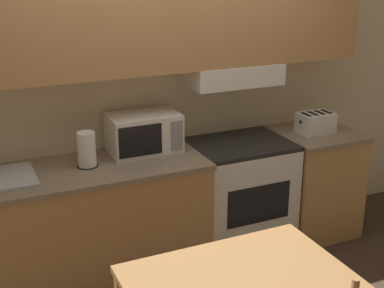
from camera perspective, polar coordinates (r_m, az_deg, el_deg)
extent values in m
plane|color=#3D2D23|center=(4.50, -3.63, -10.36)|extent=(16.00, 16.00, 0.00)
cube|color=beige|center=(4.04, -4.14, 5.70)|extent=(5.57, 0.05, 2.55)
cube|color=tan|center=(3.78, -3.31, 12.19)|extent=(3.17, 0.32, 0.58)
cube|color=white|center=(4.09, 4.45, 7.42)|extent=(0.71, 0.34, 0.16)
cube|color=tan|center=(3.86, -11.87, -8.97)|extent=(1.77, 0.64, 0.85)
cube|color=#84705B|center=(3.67, -12.34, -2.89)|extent=(1.79, 0.66, 0.04)
cube|color=tan|center=(4.62, 12.71, -4.10)|extent=(0.61, 0.64, 0.85)
cube|color=#84705B|center=(4.47, 13.13, 1.10)|extent=(0.63, 0.66, 0.04)
cube|color=white|center=(4.28, 5.02, -5.61)|extent=(0.75, 0.60, 0.85)
cube|color=black|center=(4.11, 5.20, -0.03)|extent=(0.75, 0.60, 0.03)
cube|color=black|center=(4.01, 7.16, -6.43)|extent=(0.53, 0.01, 0.30)
cylinder|color=black|center=(3.93, 3.91, -0.74)|extent=(0.11, 0.11, 0.01)
cylinder|color=black|center=(4.09, 8.09, -0.07)|extent=(0.11, 0.11, 0.01)
cylinder|color=black|center=(4.13, 2.34, 0.30)|extent=(0.11, 0.11, 0.01)
cylinder|color=black|center=(4.29, 6.39, 0.91)|extent=(0.11, 0.11, 0.01)
cube|color=white|center=(3.88, -5.18, 1.21)|extent=(0.50, 0.32, 0.28)
cube|color=black|center=(3.70, -5.51, 0.32)|extent=(0.31, 0.01, 0.22)
cube|color=gray|center=(3.80, -1.62, 0.88)|extent=(0.09, 0.01, 0.22)
cube|color=white|center=(4.41, 13.05, 2.23)|extent=(0.28, 0.19, 0.16)
cube|color=black|center=(4.32, 11.51, 2.32)|extent=(0.01, 0.02, 0.02)
cube|color=black|center=(4.33, 12.08, 3.06)|extent=(0.04, 0.13, 0.01)
cube|color=black|center=(4.37, 12.78, 3.15)|extent=(0.04, 0.13, 0.01)
cube|color=black|center=(4.41, 13.47, 3.24)|extent=(0.04, 0.13, 0.01)
cube|color=black|center=(4.45, 14.14, 3.33)|extent=(0.04, 0.13, 0.01)
cylinder|color=black|center=(3.69, -11.06, -2.30)|extent=(0.14, 0.14, 0.01)
cylinder|color=white|center=(3.65, -11.18, -0.53)|extent=(0.12, 0.12, 0.24)
cube|color=#9E7042|center=(2.66, 5.06, -14.32)|extent=(1.07, 0.71, 0.04)
cube|color=#9E7042|center=(3.33, 9.84, -14.94)|extent=(0.06, 0.06, 0.74)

